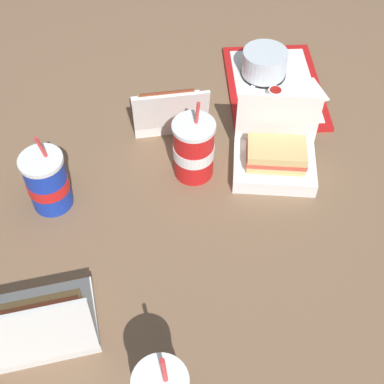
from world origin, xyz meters
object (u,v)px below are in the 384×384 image
(ketchup_cup, at_px, (275,93))
(clamshell_sandwich_corner, at_px, (275,158))
(soda_cup_back, at_px, (194,149))
(clamshell_hotdog_back, at_px, (44,323))
(clamshell_hotdog_center, at_px, (168,110))
(soda_cup_corner, at_px, (47,182))
(food_tray, at_px, (274,87))
(plastic_fork, at_px, (254,85))
(cake_container, at_px, (264,64))

(ketchup_cup, distance_m, clamshell_sandwich_corner, 0.26)
(clamshell_sandwich_corner, distance_m, soda_cup_back, 0.20)
(clamshell_hotdog_back, bearing_deg, ketchup_cup, -31.12)
(clamshell_hotdog_center, distance_m, soda_cup_corner, 0.38)
(ketchup_cup, relative_size, clamshell_hotdog_center, 0.18)
(clamshell_sandwich_corner, height_order, clamshell_hotdog_center, clamshell_sandwich_corner)
(food_tray, xyz_separation_m, ketchup_cup, (-0.05, -0.00, 0.02))
(ketchup_cup, xyz_separation_m, plastic_fork, (0.04, 0.06, -0.01))
(clamshell_sandwich_corner, relative_size, soda_cup_corner, 0.96)
(clamshell_hotdog_back, height_order, soda_cup_back, soda_cup_back)
(cake_container, distance_m, soda_cup_back, 0.42)
(plastic_fork, bearing_deg, food_tray, -59.86)
(soda_cup_corner, bearing_deg, cake_container, -43.64)
(clamshell_hotdog_center, bearing_deg, soda_cup_back, -154.19)
(plastic_fork, bearing_deg, soda_cup_back, 177.83)
(clamshell_sandwich_corner, bearing_deg, cake_container, 4.88)
(cake_container, height_order, clamshell_hotdog_center, clamshell_hotdog_center)
(clamshell_sandwich_corner, xyz_separation_m, soda_cup_corner, (-0.15, 0.51, 0.03))
(cake_container, distance_m, clamshell_hotdog_center, 0.32)
(food_tray, height_order, ketchup_cup, ketchup_cup)
(plastic_fork, height_order, soda_cup_back, soda_cup_back)
(cake_container, relative_size, soda_cup_corner, 0.62)
(plastic_fork, bearing_deg, ketchup_cup, -105.74)
(clamshell_sandwich_corner, bearing_deg, clamshell_hotdog_center, 61.91)
(cake_container, xyz_separation_m, ketchup_cup, (-0.09, -0.03, -0.02))
(clamshell_sandwich_corner, xyz_separation_m, clamshell_hotdog_back, (-0.47, 0.44, -0.00))
(ketchup_cup, height_order, clamshell_hotdog_back, clamshell_hotdog_back)
(ketchup_cup, height_order, clamshell_hotdog_center, clamshell_hotdog_center)
(plastic_fork, bearing_deg, soda_cup_corner, 155.77)
(clamshell_sandwich_corner, distance_m, clamshell_hotdog_center, 0.32)
(plastic_fork, distance_m, soda_cup_back, 0.36)
(cake_container, bearing_deg, soda_cup_corner, 136.36)
(cake_container, bearing_deg, clamshell_hotdog_back, 153.69)
(food_tray, xyz_separation_m, soda_cup_back, (-0.34, 0.20, 0.07))
(clamshell_hotdog_center, relative_size, soda_cup_corner, 1.05)
(ketchup_cup, relative_size, soda_cup_back, 0.18)
(ketchup_cup, distance_m, clamshell_hotdog_center, 0.30)
(clamshell_sandwich_corner, relative_size, clamshell_hotdog_back, 0.85)
(cake_container, relative_size, soda_cup_back, 0.59)
(clamshell_hotdog_back, bearing_deg, soda_cup_back, -28.63)
(food_tray, distance_m, cake_container, 0.07)
(clamshell_sandwich_corner, xyz_separation_m, clamshell_hotdog_center, (0.15, 0.28, -0.00))
(clamshell_hotdog_center, distance_m, clamshell_hotdog_back, 0.64)
(clamshell_hotdog_back, bearing_deg, plastic_fork, -26.39)
(cake_container, height_order, soda_cup_corner, soda_cup_corner)
(ketchup_cup, bearing_deg, soda_cup_corner, 128.58)
(food_tray, bearing_deg, clamshell_sandwich_corner, 179.55)
(clamshell_hotdog_back, bearing_deg, cake_container, -26.31)
(clamshell_hotdog_center, bearing_deg, clamshell_hotdog_back, 165.37)
(ketchup_cup, relative_size, plastic_fork, 0.36)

